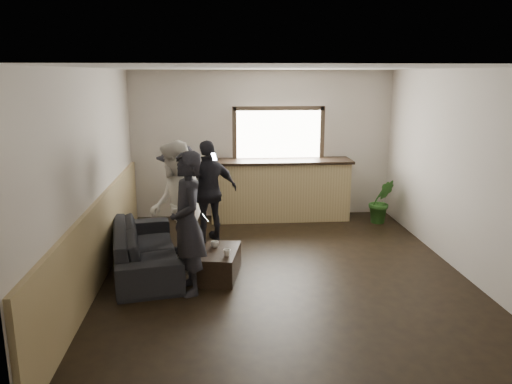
{
  "coord_description": "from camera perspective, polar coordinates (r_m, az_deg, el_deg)",
  "views": [
    {
      "loc": [
        -0.9,
        -6.5,
        2.73
      ],
      "look_at": [
        -0.34,
        0.4,
        1.08
      ],
      "focal_mm": 35.0,
      "sensor_mm": 36.0,
      "label": 1
    }
  ],
  "objects": [
    {
      "name": "cup_a",
      "position": [
        6.97,
        -4.75,
        -5.97
      ],
      "size": [
        0.15,
        0.15,
        0.09
      ],
      "primitive_type": "imported",
      "rotation": [
        0.0,
        0.0,
        2.02
      ],
      "color": "silver",
      "rests_on": "coffee_table"
    },
    {
      "name": "ground",
      "position": [
        7.11,
        3.01,
        -9.21
      ],
      "size": [
        5.0,
        6.0,
        0.01
      ],
      "primitive_type": "cube",
      "color": "black"
    },
    {
      "name": "sofa",
      "position": [
        7.29,
        -12.5,
        -6.26
      ],
      "size": [
        1.24,
        2.29,
        0.63
      ],
      "primitive_type": "imported",
      "rotation": [
        0.0,
        0.0,
        1.76
      ],
      "color": "black",
      "rests_on": "ground"
    },
    {
      "name": "person_c",
      "position": [
        7.72,
        -8.75,
        -0.77
      ],
      "size": [
        0.84,
        1.21,
        1.72
      ],
      "rotation": [
        0.0,
        0.0,
        -1.38
      ],
      "color": "black",
      "rests_on": "ground"
    },
    {
      "name": "potted_plant",
      "position": [
        9.55,
        14.11,
        -1.04
      ],
      "size": [
        0.46,
        0.37,
        0.83
      ],
      "primitive_type": "imported",
      "rotation": [
        0.0,
        0.0,
        0.02
      ],
      "color": "#2D6623",
      "rests_on": "ground"
    },
    {
      "name": "person_b",
      "position": [
        6.99,
        -9.17,
        -1.76
      ],
      "size": [
        0.82,
        0.99,
        1.85
      ],
      "rotation": [
        0.0,
        0.0,
        -1.43
      ],
      "color": "silver",
      "rests_on": "ground"
    },
    {
      "name": "cup_b",
      "position": [
        6.65,
        -3.34,
        -6.94
      ],
      "size": [
        0.12,
        0.12,
        0.09
      ],
      "primitive_type": "imported",
      "rotation": [
        0.0,
        0.0,
        2.88
      ],
      "color": "silver",
      "rests_on": "coffee_table"
    },
    {
      "name": "coffee_table",
      "position": [
        6.93,
        -4.15,
        -8.16
      ],
      "size": [
        0.62,
        0.93,
        0.38
      ],
      "primitive_type": "cube",
      "rotation": [
        0.0,
        0.0,
        -0.19
      ],
      "color": "black",
      "rests_on": "ground"
    },
    {
      "name": "person_a",
      "position": [
        6.28,
        -7.83,
        -3.58
      ],
      "size": [
        0.6,
        0.76,
        1.82
      ],
      "rotation": [
        0.0,
        0.0,
        -1.29
      ],
      "color": "black",
      "rests_on": "ground"
    },
    {
      "name": "bar_counter",
      "position": [
        9.51,
        2.71,
        0.69
      ],
      "size": [
        2.7,
        0.68,
        2.13
      ],
      "color": "tan",
      "rests_on": "ground"
    },
    {
      "name": "person_d",
      "position": [
        8.22,
        -5.36,
        0.07
      ],
      "size": [
        1.07,
        0.78,
        1.69
      ],
      "rotation": [
        0.0,
        0.0,
        -2.72
      ],
      "color": "black",
      "rests_on": "ground"
    },
    {
      "name": "room_shell",
      "position": [
        6.62,
        -3.17,
        2.39
      ],
      "size": [
        5.01,
        6.01,
        2.8
      ],
      "color": "silver",
      "rests_on": "ground"
    }
  ]
}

